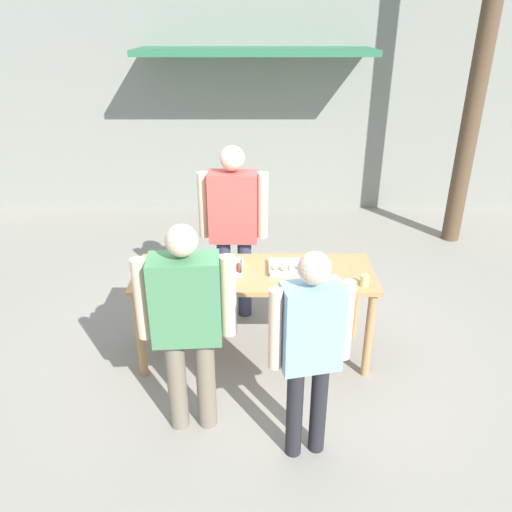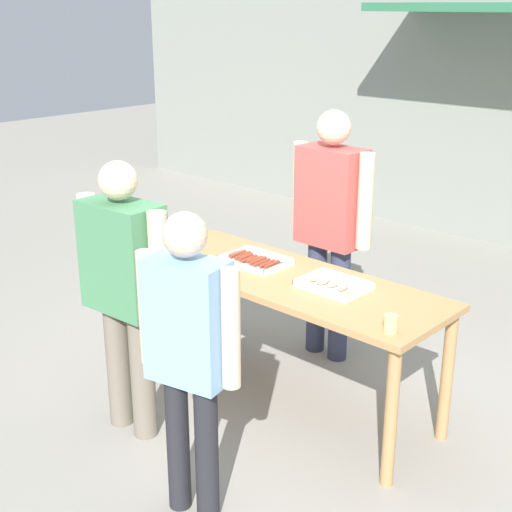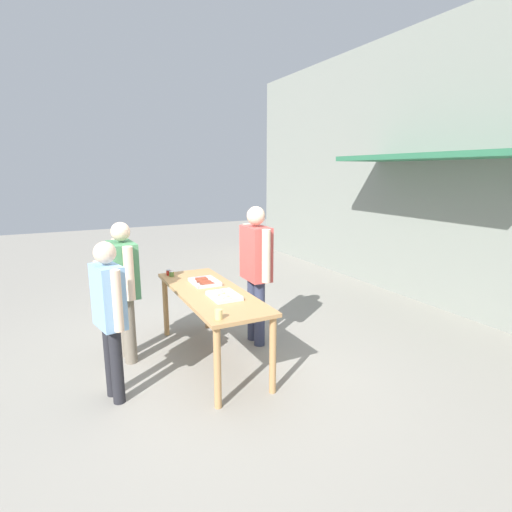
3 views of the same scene
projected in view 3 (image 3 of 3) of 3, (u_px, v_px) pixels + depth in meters
The scene contains 11 objects.
ground_plane at pixel (212, 359), 4.76m from camera, with size 24.00×24.00×0.00m, color gray.
building_facade_back at pixel (456, 167), 6.03m from camera, with size 12.00×1.11×4.50m.
serving_table at pixel (210, 300), 4.60m from camera, with size 2.05×0.72×0.85m.
food_tray_sausages at pixel (205, 282), 4.86m from camera, with size 0.41×0.30×0.04m.
food_tray_buns at pixel (224, 296), 4.32m from camera, with size 0.39×0.29×0.05m.
condiment_jar_mustard at pixel (169, 272), 5.24m from camera, with size 0.06×0.06×0.07m.
condiment_jar_ketchup at pixel (172, 274), 5.17m from camera, with size 0.06×0.06×0.07m.
beer_cup at pixel (219, 314), 3.68m from camera, with size 0.07×0.07×0.09m.
person_server_behind_table at pixel (256, 264), 5.02m from camera, with size 0.66×0.26×1.77m.
person_customer_holding_hotdog at pixel (124, 281), 4.57m from camera, with size 0.68×0.29×1.64m.
person_customer_with_cup at pixel (109, 308), 3.74m from camera, with size 0.54×0.29×1.57m.
Camera 3 is at (4.16, -1.50, 2.20)m, focal length 28.00 mm.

